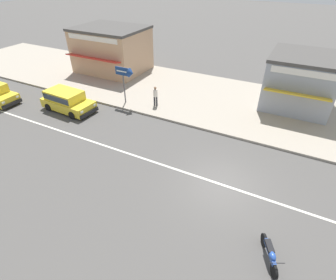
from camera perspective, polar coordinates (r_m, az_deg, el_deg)
name	(u,v)px	position (r m, az deg, el deg)	size (l,w,h in m)	color
ground_plane	(221,184)	(14.39, 11.52, -9.46)	(160.00, 160.00, 0.00)	#4C4947
lane_centre_stripe	(221,184)	(14.39, 11.52, -9.45)	(50.40, 0.14, 0.01)	silver
kerb_strip	(258,108)	(22.30, 19.04, 6.55)	(68.00, 10.00, 0.15)	#9E9384
minivan_yellow_2	(67,100)	(22.16, -21.19, 8.15)	(4.40, 2.17, 1.56)	yellow
motorcycle_1	(270,253)	(11.78, 21.28, -22.00)	(0.99, 1.73, 0.80)	black
arrow_signboard	(129,74)	(20.89, -8.55, 13.97)	(1.64, 0.70, 2.98)	#4C4C51
pedestrian_near_clock	(155,95)	(21.00, -2.76, 9.82)	(0.34, 0.34, 1.61)	#333338
shopfront_corner_warung	(300,81)	(23.18, 26.80, 11.48)	(4.94, 6.05, 4.01)	#999EA8
shopfront_mid_block	(112,49)	(29.12, -12.11, 18.78)	(6.85, 6.21, 4.31)	tan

